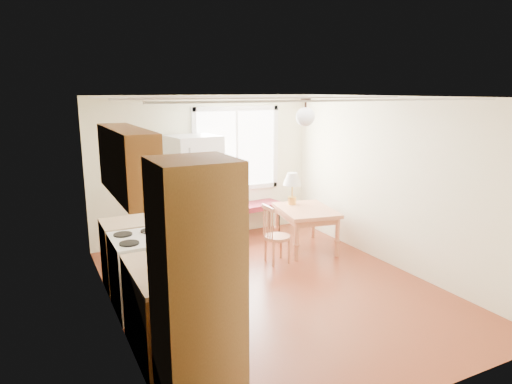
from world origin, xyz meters
TOP-DOWN VIEW (x-y plane):
  - room_shell at (0.00, 0.00)m, footprint 4.60×5.60m
  - kitchen_run at (-1.72, -0.63)m, footprint 0.65×3.40m
  - window_unit at (0.60, 2.47)m, footprint 1.64×0.05m
  - pendant_light at (0.70, 0.40)m, footprint 0.26×0.26m
  - refrigerator at (-0.34, 2.12)m, footprint 0.85×0.85m
  - bench at (0.72, 2.21)m, footprint 1.28×0.62m
  - dining_table at (1.23, 1.14)m, footprint 1.02×1.23m
  - chair at (0.43, 0.81)m, footprint 0.39×0.39m
  - table_lamp at (1.18, 1.49)m, footprint 0.31×0.31m
  - coffee_maker at (-1.72, -1.32)m, footprint 0.21×0.26m
  - kettle at (-1.72, -0.82)m, footprint 0.12×0.12m

SIDE VIEW (x-z plane):
  - chair at x=0.43m, z-range 0.06..0.95m
  - bench at x=0.72m, z-range 0.22..0.79m
  - dining_table at x=1.23m, z-range 0.24..0.93m
  - kitchen_run at x=-1.72m, z-range -0.26..1.94m
  - refrigerator at x=-0.34m, z-range 0.00..1.86m
  - kettle at x=-1.72m, z-range 0.88..1.11m
  - coffee_maker at x=-1.72m, z-range 0.85..1.23m
  - table_lamp at x=1.18m, z-range 0.81..1.35m
  - room_shell at x=0.00m, z-range -0.06..2.56m
  - window_unit at x=0.60m, z-range 0.79..2.31m
  - pendant_light at x=0.70m, z-range 2.04..2.44m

